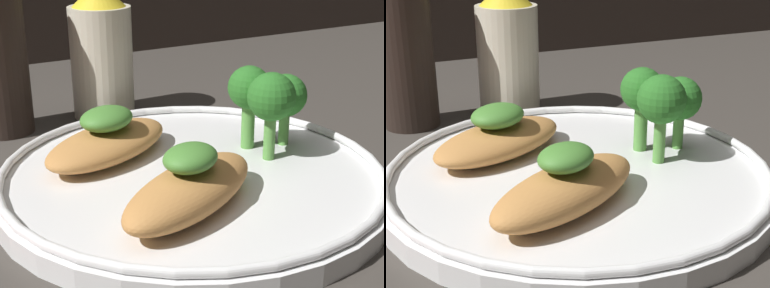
% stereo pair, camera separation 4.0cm
% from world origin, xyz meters
% --- Properties ---
extents(ground_plane, '(1.80, 1.80, 0.01)m').
position_xyz_m(ground_plane, '(0.00, 0.00, -0.01)').
color(ground_plane, '#3D3833').
extents(plate, '(0.27, 0.27, 0.02)m').
position_xyz_m(plate, '(0.00, 0.00, 0.01)').
color(plate, white).
rests_on(plate, ground_plane).
extents(grilled_meat_front, '(0.12, 0.09, 0.04)m').
position_xyz_m(grilled_meat_front, '(-0.03, -0.05, 0.03)').
color(grilled_meat_front, '#BC7F42').
rests_on(grilled_meat_front, plate).
extents(grilled_meat_middle, '(0.12, 0.10, 0.04)m').
position_xyz_m(grilled_meat_middle, '(-0.04, 0.05, 0.03)').
color(grilled_meat_middle, '#BC7F42').
rests_on(grilled_meat_middle, plate).
extents(broccoli_bunch, '(0.06, 0.06, 0.06)m').
position_xyz_m(broccoli_bunch, '(0.07, 0.01, 0.06)').
color(broccoli_bunch, '#569942').
rests_on(broccoli_bunch, plate).
extents(sauce_bottle, '(0.06, 0.06, 0.12)m').
position_xyz_m(sauce_bottle, '(0.01, 0.18, 0.06)').
color(sauce_bottle, beige).
rests_on(sauce_bottle, ground_plane).
extents(pepper_grinder, '(0.05, 0.05, 0.16)m').
position_xyz_m(pepper_grinder, '(-0.08, 0.18, 0.07)').
color(pepper_grinder, black).
rests_on(pepper_grinder, ground_plane).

